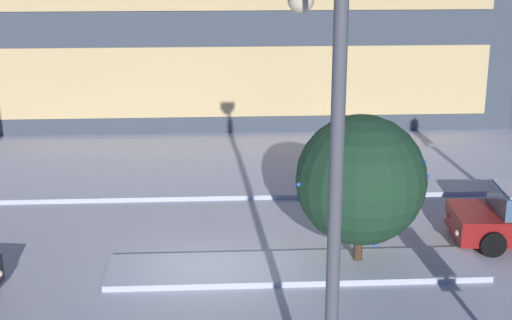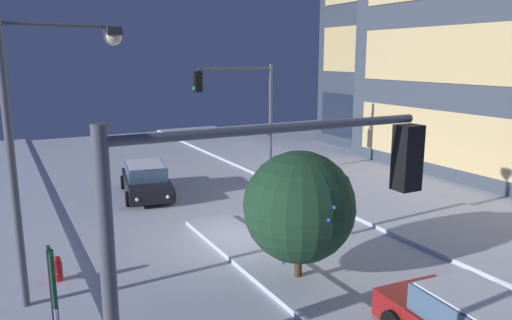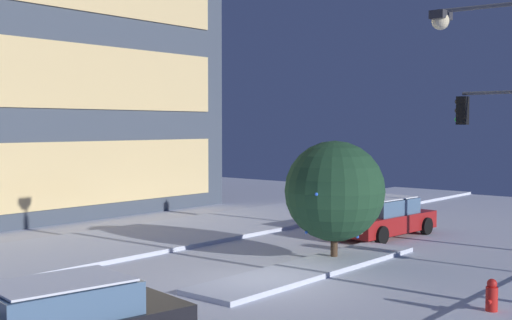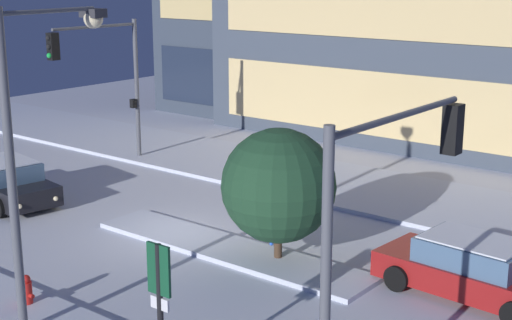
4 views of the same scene
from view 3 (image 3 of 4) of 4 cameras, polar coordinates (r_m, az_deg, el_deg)
The scene contains 6 objects.
ground at distance 18.04m, azimuth 0.82°, elevation -10.50°, with size 52.00×52.00×0.00m, color silver.
curb_strip_far at distance 23.61m, azimuth -13.91°, elevation -7.21°, with size 52.00×5.20×0.14m, color silver.
median_strip at distance 19.66m, azimuth 4.83°, elevation -9.17°, with size 9.00×1.80×0.14m, color silver.
car_far at distance 25.79m, azimuth 10.84°, elevation -4.87°, with size 4.84×2.36×1.49m.
fire_hydrant at distance 15.76m, azimuth 19.52°, elevation -11.12°, with size 0.48×0.26×0.85m.
decorated_tree_median at distance 20.74m, azimuth 6.73°, elevation -2.65°, with size 3.18×3.15×3.74m.
Camera 3 is at (-13.53, -11.17, 4.20)m, focal length 46.76 mm.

